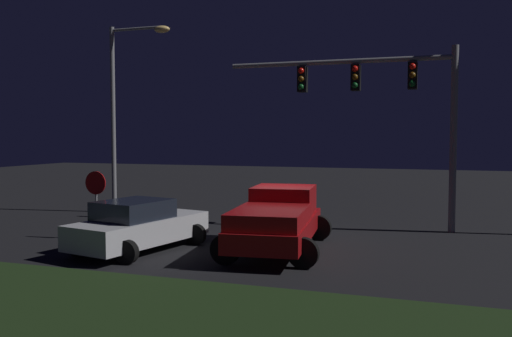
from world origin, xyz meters
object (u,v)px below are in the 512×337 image
traffic_signal_gantry (382,94)px  stop_sign (96,192)px  car_sedan (138,226)px  street_lamp_left (125,95)px  pickup_truck (278,216)px

traffic_signal_gantry → stop_sign: size_ratio=3.73×
stop_sign → traffic_signal_gantry: bearing=30.7°
car_sedan → traffic_signal_gantry: (6.34, 6.21, 4.16)m
traffic_signal_gantry → street_lamp_left: street_lamp_left is taller
pickup_truck → street_lamp_left: 10.90m
car_sedan → street_lamp_left: bearing=46.7°
street_lamp_left → stop_sign: (2.44, -5.65, -3.57)m
pickup_truck → traffic_signal_gantry: traffic_signal_gantry is taller
traffic_signal_gantry → stop_sign: 10.53m
pickup_truck → traffic_signal_gantry: (2.48, 4.79, 3.90)m
pickup_truck → stop_sign: 6.14m
pickup_truck → stop_sign: size_ratio=2.51×
street_lamp_left → car_sedan: bearing=-55.3°
pickup_truck → street_lamp_left: (-8.55, 5.35, 4.14)m
street_lamp_left → stop_sign: 7.12m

